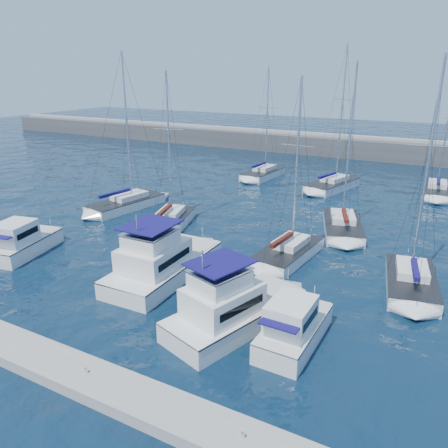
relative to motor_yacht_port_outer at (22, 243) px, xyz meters
The scene contains 17 objects.
ground 15.69m from the motor_yacht_port_outer, ahead, with size 220.00×220.00×0.00m, color black.
breakwater 56.33m from the motor_yacht_port_outer, 74.01° to the left, with size 160.00×6.00×4.45m.
dock 17.88m from the motor_yacht_port_outer, 29.71° to the right, with size 40.00×2.20×0.60m, color gray.
dock_cleat_centre 17.87m from the motor_yacht_port_outer, 29.71° to the right, with size 0.16×0.16×0.25m, color silver.
dock_cleat_near_stbd 25.13m from the motor_yacht_port_outer, 20.63° to the right, with size 0.16×0.16×0.25m, color silver.
motor_yacht_port_outer is the anchor object (origin of this frame).
motor_yacht_port_inner 12.25m from the motor_yacht_port_outer, ahead, with size 4.14×9.83×4.69m.
motor_yacht_stbd_inner 19.28m from the motor_yacht_port_outer, ahead, with size 5.92×9.28×4.69m.
motor_yacht_stbd_outer 22.91m from the motor_yacht_port_outer, ahead, with size 2.61×5.84×3.20m.
sailboat_mid_a 13.31m from the motor_yacht_port_outer, 92.82° to the left, with size 4.51×8.88×15.82m.
sailboat_mid_b 12.64m from the motor_yacht_port_outer, 58.92° to the left, with size 4.90×7.78×14.09m.
sailboat_mid_c 20.85m from the motor_yacht_port_outer, 25.57° to the left, with size 3.72×7.41×13.75m.
sailboat_mid_d 27.03m from the motor_yacht_port_outer, 38.92° to the left, with size 5.40×8.34×14.80m.
sailboat_mid_e 28.87m from the motor_yacht_port_outer, 16.47° to the left, with size 4.17×7.40×15.03m.
sailboat_back_a 33.37m from the motor_yacht_port_outer, 78.77° to the left, with size 3.73×7.61×14.57m.
sailboat_back_b 35.22m from the motor_yacht_port_outer, 62.38° to the left, with size 5.22×8.67×16.91m.
sailboat_back_c 44.03m from the motor_yacht_port_outer, 50.99° to the left, with size 3.45×7.57×14.01m.
Camera 1 is at (13.42, -22.69, 13.79)m, focal length 35.00 mm.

